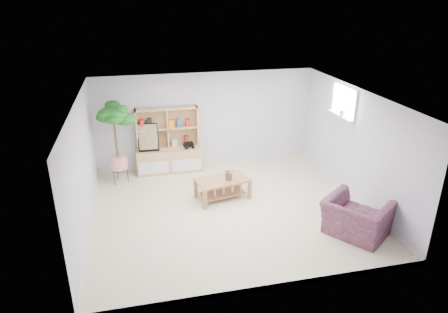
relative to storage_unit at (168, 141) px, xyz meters
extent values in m
cube|color=beige|center=(0.99, -2.24, -0.81)|extent=(5.50, 5.00, 0.01)
cube|color=white|center=(0.99, -2.24, 1.59)|extent=(5.50, 5.00, 0.01)
cube|color=silver|center=(0.99, 0.26, 0.39)|extent=(5.50, 0.01, 2.40)
cube|color=silver|center=(0.99, -4.74, 0.39)|extent=(5.50, 0.01, 2.40)
cube|color=silver|center=(-1.76, -2.24, 0.39)|extent=(0.01, 5.00, 2.40)
cube|color=silver|center=(3.74, -2.24, 0.39)|extent=(0.01, 5.00, 2.40)
cube|color=silver|center=(3.66, -1.64, 0.87)|extent=(0.14, 1.00, 0.04)
imported|color=#186215|center=(1.12, -1.78, -0.21)|extent=(0.30, 0.27, 0.28)
imported|color=#10154B|center=(3.07, -3.66, -0.40)|extent=(1.41, 1.44, 0.81)
imported|color=#135013|center=(3.66, -1.71, 1.02)|extent=(0.18, 0.16, 0.26)
camera|label=1|loc=(-0.71, -9.30, 3.38)|focal=32.00mm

